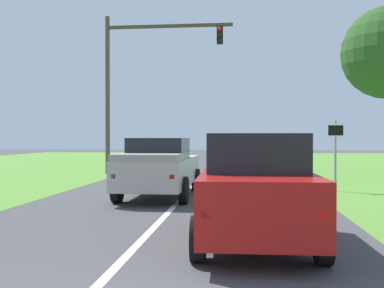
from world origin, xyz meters
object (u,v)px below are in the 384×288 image
object	(u,v)px
red_suv_near	(255,186)
keep_moving_sign	(335,146)
traffic_light	(137,71)
pickup_truck_lead	(160,167)

from	to	relation	value
red_suv_near	keep_moving_sign	world-z (taller)	keep_moving_sign
traffic_light	pickup_truck_lead	bearing A→B (deg)	-72.62
red_suv_near	traffic_light	world-z (taller)	traffic_light
red_suv_near	keep_moving_sign	xyz separation A→B (m)	(3.14, 8.24, 0.59)
traffic_light	keep_moving_sign	world-z (taller)	traffic_light
red_suv_near	keep_moving_sign	distance (m)	8.84
pickup_truck_lead	keep_moving_sign	size ratio (longest dim) A/B	2.14
pickup_truck_lead	keep_moving_sign	distance (m)	6.41
pickup_truck_lead	keep_moving_sign	bearing A→B (deg)	19.05
red_suv_near	pickup_truck_lead	distance (m)	6.80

